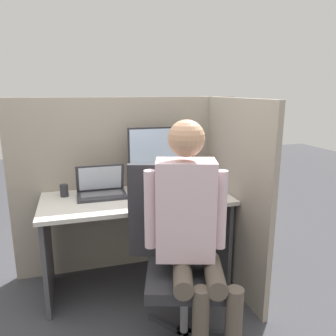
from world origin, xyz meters
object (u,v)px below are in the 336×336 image
object	(u,v)px
paper_box	(162,185)
laptop	(101,190)
pen_cup	(64,190)
person	(191,223)
monitor	(161,155)
stapler	(206,183)
carrot_toy	(143,202)
office_chair	(174,252)

from	to	relation	value
paper_box	laptop	world-z (taller)	laptop
paper_box	pen_cup	distance (m)	0.77
person	monitor	bearing A→B (deg)	85.86
laptop	stapler	xyz separation A→B (m)	(0.87, 0.00, -0.02)
carrot_toy	pen_cup	bearing A→B (deg)	147.80
stapler	office_chair	distance (m)	0.85
monitor	laptop	world-z (taller)	monitor
paper_box	stapler	size ratio (longest dim) A/B	2.03
monitor	carrot_toy	xyz separation A→B (m)	(-0.23, -0.35, -0.26)
laptop	office_chair	size ratio (longest dim) A/B	0.34
person	pen_cup	xyz separation A→B (m)	(-0.71, 0.88, -0.01)
stapler	office_chair	size ratio (longest dim) A/B	0.15
laptop	pen_cup	world-z (taller)	laptop
paper_box	office_chair	world-z (taller)	office_chair
laptop	carrot_toy	world-z (taller)	laptop
person	office_chair	bearing A→B (deg)	106.79
paper_box	office_chair	xyz separation A→B (m)	(-0.11, -0.72, -0.23)
monitor	stapler	bearing A→B (deg)	-10.36
office_chair	pen_cup	size ratio (longest dim) A/B	11.53
paper_box	carrot_toy	size ratio (longest dim) A/B	2.01
laptop	pen_cup	distance (m)	0.28
stapler	person	bearing A→B (deg)	-118.18
laptop	person	distance (m)	0.92
pen_cup	person	bearing A→B (deg)	-51.10
monitor	laptop	distance (m)	0.55
stapler	pen_cup	distance (m)	1.15
monitor	person	bearing A→B (deg)	-94.14
laptop	stapler	bearing A→B (deg)	0.25
stapler	carrot_toy	world-z (taller)	stapler
laptop	office_chair	distance (m)	0.80
stapler	office_chair	xyz separation A→B (m)	(-0.48, -0.65, -0.23)
stapler	person	world-z (taller)	person
carrot_toy	person	xyz separation A→B (m)	(0.16, -0.54, 0.04)
laptop	person	world-z (taller)	person
monitor	pen_cup	size ratio (longest dim) A/B	5.81
carrot_toy	person	size ratio (longest dim) A/B	0.11
paper_box	monitor	bearing A→B (deg)	90.00
stapler	carrot_toy	distance (m)	0.66
office_chair	person	bearing A→B (deg)	-73.21
carrot_toy	office_chair	distance (m)	0.45
stapler	pen_cup	size ratio (longest dim) A/B	1.67
paper_box	monitor	distance (m)	0.25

